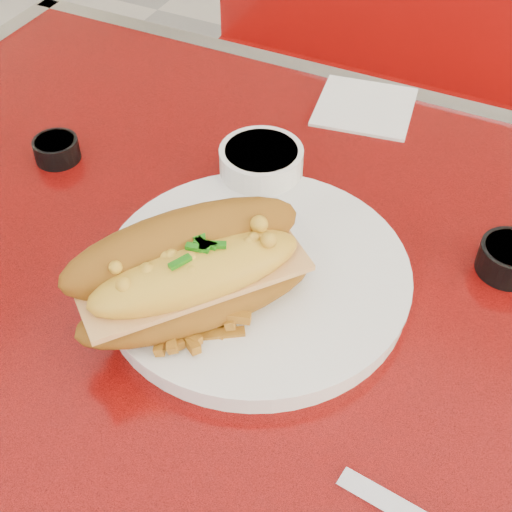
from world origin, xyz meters
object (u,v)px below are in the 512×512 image
at_px(sauce_cup_left, 56,149).
at_px(booth_bench_far, 436,195).
at_px(sauce_cup_right, 510,257).
at_px(gravy_ramekin, 261,167).
at_px(dinner_plate, 256,276).
at_px(mac_hoagie, 192,271).
at_px(diner_table, 287,394).
at_px(fork, 322,292).

bearing_deg(sauce_cup_left, booth_bench_far, 65.09).
bearing_deg(sauce_cup_right, gravy_ramekin, 178.02).
bearing_deg(gravy_ramekin, dinner_plate, -66.18).
relative_size(mac_hoagie, gravy_ramekin, 2.16).
bearing_deg(diner_table, sauce_cup_right, 36.49).
bearing_deg(booth_bench_far, dinner_plate, -92.80).
relative_size(diner_table, fork, 9.83).
distance_m(booth_bench_far, sauce_cup_right, 0.86).
bearing_deg(booth_bench_far, mac_hoagie, -94.71).
height_order(sauce_cup_left, sauce_cup_right, sauce_cup_right).
distance_m(diner_table, gravy_ramekin, 0.26).
height_order(dinner_plate, sauce_cup_left, sauce_cup_left).
xyz_separation_m(booth_bench_far, sauce_cup_left, (-0.34, -0.73, 0.50)).
height_order(diner_table, gravy_ramekin, gravy_ramekin).
xyz_separation_m(dinner_plate, sauce_cup_right, (0.22, 0.13, 0.01)).
bearing_deg(diner_table, fork, 5.82).
distance_m(mac_hoagie, sauce_cup_right, 0.32).
bearing_deg(gravy_ramekin, booth_bench_far, 81.46).
height_order(booth_bench_far, mac_hoagie, booth_bench_far).
bearing_deg(gravy_ramekin, sauce_cup_left, -166.23).
xyz_separation_m(sauce_cup_left, sauce_cup_right, (0.51, 0.05, 0.00)).
distance_m(gravy_ramekin, sauce_cup_right, 0.28).
bearing_deg(sauce_cup_right, fork, -139.25).
relative_size(fork, gravy_ramekin, 1.12).
bearing_deg(diner_table, gravy_ramekin, 125.68).
distance_m(dinner_plate, mac_hoagie, 0.09).
xyz_separation_m(dinner_plate, gravy_ramekin, (-0.06, 0.14, 0.02)).
distance_m(diner_table, mac_hoagie, 0.24).
relative_size(booth_bench_far, mac_hoagie, 4.96).
bearing_deg(dinner_plate, diner_table, -2.80).
relative_size(booth_bench_far, gravy_ramekin, 10.74).
bearing_deg(sauce_cup_left, fork, -12.15).
relative_size(booth_bench_far, sauce_cup_right, 16.46).
bearing_deg(mac_hoagie, fork, -18.52).
bearing_deg(dinner_plate, booth_bench_far, 87.20).
xyz_separation_m(dinner_plate, mac_hoagie, (-0.03, -0.06, 0.05)).
xyz_separation_m(gravy_ramekin, sauce_cup_left, (-0.24, -0.06, -0.01)).
bearing_deg(fork, sauce_cup_right, -67.44).
relative_size(diner_table, sauce_cup_right, 16.87).
height_order(booth_bench_far, gravy_ramekin, booth_bench_far).
height_order(mac_hoagie, fork, mac_hoagie).
bearing_deg(sauce_cup_right, dinner_plate, -149.24).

